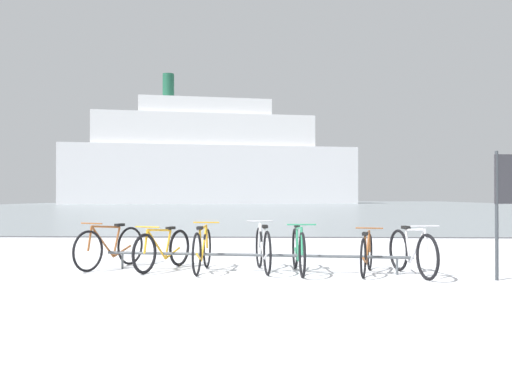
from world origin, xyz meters
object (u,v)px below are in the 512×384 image
Objects in this scene: ferry_ship at (209,161)px; bicycle_4 at (298,250)px; bicycle_1 at (163,249)px; bicycle_2 at (202,249)px; bicycle_3 at (263,249)px; bicycle_0 at (110,247)px; info_sign at (512,193)px; bicycle_5 at (367,253)px; bicycle_6 at (412,252)px.

bicycle_4 is at bearing -82.25° from ferry_ship.
bicycle_4 reaches higher than bicycle_1.
bicycle_2 is 1.01× the size of bicycle_3.
bicycle_0 is at bearing 167.46° from bicycle_2.
bicycle_0 is 0.98× the size of bicycle_3.
info_sign is at bearing -9.94° from bicycle_0.
bicycle_5 is 0.89× the size of bicycle_6.
bicycle_0 is at bearing 173.12° from bicycle_3.
ferry_ship reaches higher than bicycle_6.
bicycle_5 is 80.64m from ferry_ship.
info_sign is (5.52, -0.96, 0.97)m from bicycle_1.
bicycle_4 is 1.82m from bicycle_6.
info_sign is (2.09, -0.57, 0.99)m from bicycle_5.
bicycle_3 is at bearing -4.89° from bicycle_1.
bicycle_6 is at bearing -9.08° from bicycle_3.
bicycle_3 reaches higher than bicycle_2.
bicycle_0 is at bearing -84.56° from ferry_ship.
bicycle_3 reaches higher than bicycle_5.
bicycle_2 is 80.08m from ferry_ship.
bicycle_5 is at bearing -4.14° from bicycle_2.
bicycle_3 is 0.85× the size of info_sign.
ferry_ship is (-9.19, 79.27, 6.73)m from bicycle_2.
ferry_ship is at bearing 99.92° from info_sign.
info_sign is at bearing -17.10° from bicycle_6.
bicycle_0 is 0.99× the size of bicycle_1.
ferry_ship is (-12.61, 79.61, 6.73)m from bicycle_6.
bicycle_0 is 4.44m from bicycle_5.
bicycle_3 is 1.72m from bicycle_5.
info_sign reaches higher than bicycle_0.
bicycle_3 reaches higher than bicycle_6.
info_sign is at bearing -12.08° from bicycle_3.
bicycle_1 is 2.34m from bicycle_4.
info_sign is 0.04× the size of ferry_ship.
bicycle_6 is 80.88m from ferry_ship.
bicycle_1 is 0.98× the size of bicycle_2.
ferry_ship reaches higher than bicycle_2.
bicycle_3 is (1.73, -0.15, 0.03)m from bicycle_1.
bicycle_0 is 0.03× the size of ferry_ship.
bicycle_1 is at bearing 172.32° from bicycle_4.
bicycle_4 is at bearing -15.60° from bicycle_3.
info_sign is at bearing -11.42° from bicycle_4.
bicycle_4 is (3.29, -0.49, 0.01)m from bicycle_0.
bicycle_4 is at bearing -7.68° from bicycle_1.
bicycle_2 is 0.85× the size of info_sign.
bicycle_4 reaches higher than bicycle_2.
bicycle_2 is at bearing 174.39° from bicycle_6.
info_sign reaches higher than bicycle_1.
bicycle_6 is at bearing -11.24° from bicycle_5.
bicycle_2 is (1.68, -0.37, -0.00)m from bicycle_0.
bicycle_1 is 3.45m from bicycle_5.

